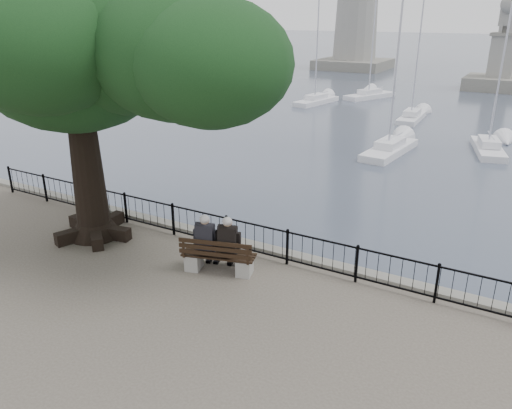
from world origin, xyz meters
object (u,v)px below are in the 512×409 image
Objects in this scene: person_left at (207,244)px; lion_monument at (501,66)px; person_right at (230,246)px; tree at (96,39)px; bench at (218,260)px.

person_left is 48.83m from lion_monument.
person_right is (0.60, 0.17, 0.00)m from person_left.
lion_monument is (6.28, 48.58, -4.57)m from tree.
person_right is at bearing -92.54° from lion_monument.
lion_monument is at bearing 86.77° from person_left.
tree is at bearing 177.19° from person_left.
person_left is 1.00× the size of person_right.
bench is at bearing -142.43° from person_right.
tree is (-4.12, -0.00, 5.16)m from person_right.
person_left is 0.18× the size of lion_monument.
person_left is (-0.35, 0.02, 0.40)m from bench.
tree reaches higher than lion_monument.
bench is 0.22× the size of lion_monument.
tree is at bearing -97.36° from lion_monument.
bench is 0.19× the size of tree.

